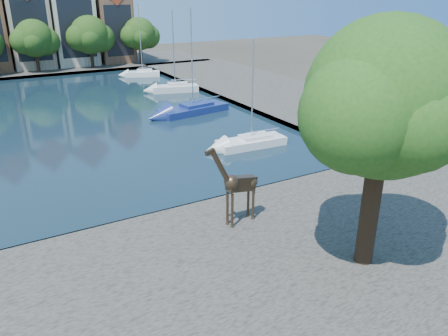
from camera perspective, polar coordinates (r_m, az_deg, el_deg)
The scene contains 17 objects.
ground at distance 24.41m, azimuth -11.12°, elevation -7.17°, with size 160.00×160.00×0.00m, color #38332B.
water_basin at distance 46.40m, azimuth -20.86°, elevation 6.06°, with size 38.00×50.00×0.08m, color black.
near_quay at distance 18.78m, azimuth -3.93°, elevation -15.83°, with size 50.00×14.00×0.50m, color #555149.
far_quay at distance 77.58m, azimuth -25.00°, elevation 11.63°, with size 60.00×16.00×0.50m, color #555149.
right_quay at distance 55.50m, azimuth 5.63°, elevation 10.09°, with size 14.00×52.00×0.50m, color #555149.
plane_tree at distance 18.38m, azimuth 20.52°, elevation 7.81°, with size 8.32×6.40×10.62m.
townhouse_east_inner at distance 76.99m, azimuth -24.40°, elevation 17.33°, with size 5.94×9.18×15.79m.
townhouse_east_mid at distance 77.93m, azimuth -19.50°, elevation 18.31°, with size 6.43×9.18×16.65m.
townhouse_east_end at distance 79.46m, azimuth -14.60°, elevation 18.16°, with size 5.44×9.18×14.43m.
far_tree_mid_east at distance 71.75m, azimuth -23.47°, elevation 15.13°, with size 7.02×5.40×7.52m.
far_tree_east at distance 73.09m, azimuth -17.07°, elevation 16.14°, with size 7.54×5.80×7.84m.
far_tree_far_east at distance 75.29m, azimuth -10.91°, elevation 16.71°, with size 6.76×5.20×7.36m.
giraffe_statue at distance 22.08m, azimuth 1.80°, elevation -2.13°, with size 3.14×0.82×4.49m.
sailboat_right_a at distance 35.28m, azimuth 3.58°, elevation 3.60°, with size 5.74×2.29×8.40m.
sailboat_right_b at distance 45.25m, azimuth -4.04°, elevation 7.83°, with size 7.60×3.66×10.21m.
sailboat_right_c at distance 55.39m, azimuth -6.38°, elevation 10.50°, with size 5.91×3.39×9.56m.
sailboat_right_d at distance 66.43m, azimuth -10.59°, elevation 12.19°, with size 5.21×3.37×10.06m.
Camera 1 is at (-6.15, -20.46, 11.81)m, focal length 35.00 mm.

